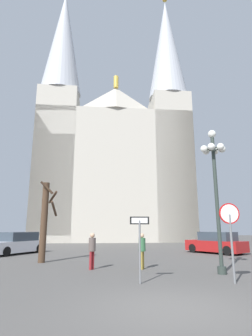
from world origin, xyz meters
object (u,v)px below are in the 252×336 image
Objects in this scene: stop_sign at (230,227)px; parked_car_far_red at (216,243)px; bare_tree at (45,220)px; pedestrian_standing at (92,247)px; parked_car_near_white at (16,244)px; pedestrian_walking at (142,247)px; cathedral at (114,149)px; one_way_arrow_sign at (140,239)px; street_lamp at (215,175)px.

stop_sign reaches higher than parked_car_far_red.
parked_car_far_red is (11.46, 4.97, -1.58)m from bare_tree.
parked_car_far_red is at bearing 41.38° from pedestrian_standing.
pedestrian_walking is (8.46, -7.51, 0.25)m from parked_car_near_white.
one_way_arrow_sign is at bearing -87.51° from cathedral.
parked_car_far_red is (6.60, 10.72, -0.74)m from one_way_arrow_sign.
cathedral is 17.52× the size of one_way_arrow_sign.
parked_car_near_white is (-11.61, 8.91, -3.41)m from street_lamp.
cathedral is at bearing 68.96° from parked_car_near_white.
pedestrian_walking is (1.61, -25.31, -12.35)m from cathedral.
bare_tree is 12.59m from parked_car_far_red.
cathedral is 23.16m from parked_car_far_red.
stop_sign is 15.69m from parked_car_near_white.
pedestrian_walking is at bearing -129.63° from parked_car_far_red.
stop_sign is 0.56× the size of parked_car_near_white.
parked_car_near_white is 14.69m from parked_car_far_red.
street_lamp is 9.45m from bare_tree.
parked_car_far_red is (3.08, 8.92, -3.40)m from street_lamp.
cathedral is at bearing 100.11° from street_lamp.
pedestrian_standing is at bearing -50.68° from parked_car_near_white.
one_way_arrow_sign is 3.78m from pedestrian_standing.
street_lamp is at bearing -109.04° from parked_car_far_red.
cathedral is 6.32× the size of street_lamp.
parked_car_far_red is at bearing -66.21° from cathedral.
street_lamp is at bearing -24.00° from pedestrian_walking.
pedestrian_walking is 2.31m from pedestrian_standing.
stop_sign is 6.19m from pedestrian_standing.
pedestrian_walking is at bearing -86.35° from cathedral.
stop_sign is 3.25m from one_way_arrow_sign.
parked_car_near_white is (-6.85, -17.80, -12.60)m from cathedral.
bare_tree reaches higher than pedestrian_walking.
parked_car_near_white is (-3.22, 4.95, -1.58)m from bare_tree.
bare_tree is (-8.38, 3.95, -1.82)m from street_lamp.
pedestrian_standing is at bearing -41.14° from bare_tree.
bare_tree is 5.98m from pedestrian_walking.
parked_car_near_white is (-8.09, 10.71, -0.74)m from one_way_arrow_sign.
cathedral reaches higher than parked_car_far_red.
pedestrian_standing is at bearing 147.34° from stop_sign.
parked_car_far_red is 2.77× the size of pedestrian_standing.
cathedral is 28.17m from pedestrian_standing.
parked_car_far_red is 9.77m from pedestrian_walking.
street_lamp reaches higher than pedestrian_standing.
street_lamp is (3.52, 1.80, 2.66)m from one_way_arrow_sign.
pedestrian_standing is at bearing -91.58° from cathedral.
street_lamp reaches higher than pedestrian_walking.
bare_tree is (-8.08, 5.86, 0.41)m from stop_sign.
pedestrian_walking is (-2.85, 3.31, -0.93)m from stop_sign.
cathedral is at bearing 98.86° from stop_sign.
street_lamp reaches higher than parked_car_far_red.
stop_sign is 4.46m from pedestrian_walking.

